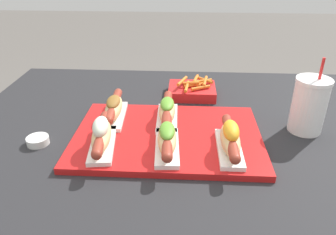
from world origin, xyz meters
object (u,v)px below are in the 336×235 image
at_px(hot_dog_1, 167,138).
at_px(hot_dog_0, 101,135).
at_px(drink_cup, 309,105).
at_px(fries_basket, 192,90).
at_px(hot_dog_2, 230,139).
at_px(sauce_bowl, 38,140).
at_px(serving_tray, 168,136).
at_px(hot_dog_3, 114,108).
at_px(hot_dog_4, 167,110).

bearing_deg(hot_dog_1, hot_dog_0, 179.28).
height_order(drink_cup, fries_basket, drink_cup).
relative_size(hot_dog_0, hot_dog_1, 1.00).
bearing_deg(hot_dog_2, sauce_bowl, 176.75).
bearing_deg(hot_dog_2, serving_tray, 154.90).
bearing_deg(hot_dog_3, hot_dog_1, -44.23).
bearing_deg(hot_dog_4, hot_dog_2, -42.22).
distance_m(serving_tray, hot_dog_1, 0.09).
bearing_deg(fries_basket, hot_dog_3, -137.59).
relative_size(hot_dog_4, sauce_bowl, 3.63).
bearing_deg(serving_tray, hot_dog_4, 94.28).
relative_size(serving_tray, hot_dog_4, 2.38).
bearing_deg(drink_cup, hot_dog_4, 179.43).
xyz_separation_m(hot_dog_2, sauce_bowl, (-0.52, 0.03, -0.04)).
xyz_separation_m(serving_tray, hot_dog_3, (-0.17, 0.09, 0.04)).
relative_size(hot_dog_0, hot_dog_3, 0.99).
bearing_deg(serving_tray, hot_dog_2, -25.10).
xyz_separation_m(hot_dog_2, fries_basket, (-0.09, 0.38, -0.03)).
bearing_deg(serving_tray, hot_dog_0, -154.99).
height_order(hot_dog_2, sauce_bowl, hot_dog_2).
xyz_separation_m(hot_dog_0, sauce_bowl, (-0.19, 0.03, -0.04)).
relative_size(hot_dog_1, hot_dog_4, 1.00).
bearing_deg(hot_dog_3, fries_basket, 42.41).
height_order(hot_dog_4, drink_cup, drink_cup).
distance_m(hot_dog_1, hot_dog_4, 0.16).
relative_size(sauce_bowl, fries_basket, 0.36).
xyz_separation_m(hot_dog_4, sauce_bowl, (-0.35, -0.12, -0.04)).
bearing_deg(fries_basket, hot_dog_1, -100.04).
xyz_separation_m(hot_dog_3, drink_cup, (0.57, -0.01, 0.03)).
relative_size(hot_dog_3, sauce_bowl, 3.63).
height_order(hot_dog_3, hot_dog_4, hot_dog_4).
bearing_deg(sauce_bowl, hot_dog_1, -5.20).
xyz_separation_m(hot_dog_0, drink_cup, (0.57, 0.15, 0.03)).
relative_size(hot_dog_2, sauce_bowl, 3.64).
distance_m(hot_dog_0, drink_cup, 0.59).
height_order(serving_tray, drink_cup, drink_cup).
height_order(hot_dog_0, hot_dog_3, hot_dog_0).
distance_m(hot_dog_3, fries_basket, 0.33).
relative_size(serving_tray, sauce_bowl, 8.66).
height_order(hot_dog_1, hot_dog_2, hot_dog_2).
height_order(serving_tray, hot_dog_2, hot_dog_2).
xyz_separation_m(hot_dog_1, fries_basket, (0.07, 0.38, -0.03)).
height_order(hot_dog_0, drink_cup, drink_cup).
bearing_deg(sauce_bowl, hot_dog_4, 19.54).
distance_m(hot_dog_4, drink_cup, 0.41).
bearing_deg(hot_dog_4, hot_dog_0, -136.09).
relative_size(hot_dog_0, hot_dog_4, 0.99).
xyz_separation_m(hot_dog_1, drink_cup, (0.40, 0.15, 0.03)).
height_order(hot_dog_1, fries_basket, hot_dog_1).
height_order(hot_dog_2, fries_basket, hot_dog_2).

